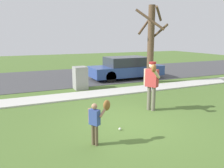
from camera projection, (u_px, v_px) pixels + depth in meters
ground_plane at (94, 95)px, 10.12m from camera, size 48.00×48.00×0.00m
sidewalk_strip at (93, 94)px, 10.21m from camera, size 36.00×1.20×0.06m
road_surface at (68, 77)px, 14.68m from camera, size 36.00×6.80×0.02m
person_adult at (152, 81)px, 7.82m from camera, size 0.59×0.85×1.73m
person_child at (98, 117)px, 5.39m from camera, size 0.58×0.32×1.09m
baseball at (120, 129)px, 6.35m from camera, size 0.07×0.07×0.07m
utility_cabinet at (80, 78)px, 11.20m from camera, size 0.62×0.68×1.12m
street_tree_near at (151, 42)px, 12.50m from camera, size 1.84×1.88×4.23m
parked_wagon_blue at (126, 68)px, 14.00m from camera, size 4.50×1.80×1.33m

